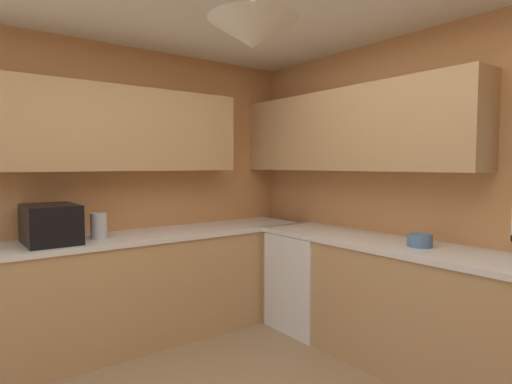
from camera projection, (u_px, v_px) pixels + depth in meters
The scene contains 7 objects.
room_shell at pixel (282, 126), 2.66m from camera, with size 4.26×3.76×2.61m.
counter_run_left at pixel (127, 290), 3.52m from camera, with size 0.65×3.37×0.92m.
counter_run_back at pixel (449, 318), 2.87m from camera, with size 3.35×0.65×0.92m.
dishwasher at pixel (310, 280), 3.89m from camera, with size 0.60×0.60×0.87m, color white.
microwave at pixel (51, 224), 3.14m from camera, with size 0.48×0.36×0.29m, color black.
kettle at pixel (99, 226), 3.34m from camera, with size 0.13×0.13×0.21m, color #B7B7BC.
bowl at pixel (420, 240), 3.02m from camera, with size 0.17×0.17×0.09m, color #4C7099.
Camera 1 is at (1.65, -1.23, 1.50)m, focal length 29.64 mm.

